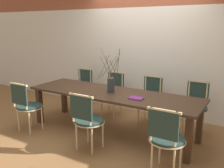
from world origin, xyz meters
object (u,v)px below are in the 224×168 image
chair_near_center (166,137)px  chair_far_center (150,97)px  dining_table (112,97)px  book_stack (136,98)px  vase_centerpiece (111,84)px

chair_near_center → chair_far_center: bearing=119.4°
chair_near_center → dining_table: bearing=148.6°
book_stack → vase_centerpiece: bearing=166.6°
vase_centerpiece → dining_table: bearing=-15.6°
dining_table → book_stack: bearing=-13.3°
dining_table → book_stack: (0.52, -0.12, 0.09)m
dining_table → chair_near_center: bearing=-31.4°
chair_near_center → book_stack: 0.99m
dining_table → book_stack: size_ratio=13.39×
vase_centerpiece → book_stack: vase_centerpiece is taller
chair_near_center → chair_far_center: size_ratio=1.00×
dining_table → chair_near_center: size_ratio=3.36×
dining_table → chair_far_center: 0.86m
chair_far_center → book_stack: bearing=98.3°
dining_table → vase_centerpiece: (-0.03, 0.01, 0.23)m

